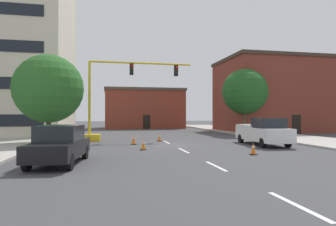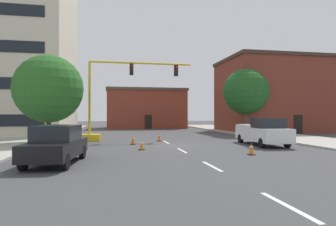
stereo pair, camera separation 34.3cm
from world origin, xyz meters
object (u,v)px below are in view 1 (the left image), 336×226
(tree_left_near, at_px, (49,89))
(traffic_cone_roadside_a, at_px, (253,149))
(traffic_cone_roadside_b, at_px, (159,137))
(pickup_truck_white, at_px, (263,132))
(traffic_cone_roadside_c, at_px, (143,144))
(traffic_cone_roadside_d, at_px, (134,140))
(sedan_black_near_left, at_px, (60,144))
(traffic_signal_gantry, at_px, (105,114))
(tree_right_mid, at_px, (245,92))

(tree_left_near, relative_size, traffic_cone_roadside_a, 9.98)
(traffic_cone_roadside_b, bearing_deg, pickup_truck_white, -33.34)
(traffic_cone_roadside_a, relative_size, traffic_cone_roadside_b, 0.96)
(tree_left_near, height_order, traffic_cone_roadside_a, tree_left_near)
(traffic_cone_roadside_b, bearing_deg, traffic_cone_roadside_c, -109.62)
(traffic_cone_roadside_a, xyz_separation_m, traffic_cone_roadside_b, (-3.73, 9.04, 0.01))
(traffic_cone_roadside_d, bearing_deg, tree_left_near, 167.12)
(tree_left_near, height_order, sedan_black_near_left, tree_left_near)
(traffic_signal_gantry, height_order, traffic_cone_roadside_c, traffic_signal_gantry)
(traffic_cone_roadside_c, relative_size, traffic_cone_roadside_d, 0.92)
(sedan_black_near_left, bearing_deg, traffic_cone_roadside_b, 57.97)
(pickup_truck_white, bearing_deg, tree_right_mid, 70.14)
(sedan_black_near_left, xyz_separation_m, traffic_cone_roadside_d, (3.96, 7.82, -0.52))
(traffic_signal_gantry, relative_size, tree_left_near, 1.45)
(traffic_signal_gantry, bearing_deg, sedan_black_near_left, -98.95)
(traffic_cone_roadside_d, bearing_deg, traffic_cone_roadside_b, 43.81)
(sedan_black_near_left, height_order, traffic_cone_roadside_d, sedan_black_near_left)
(traffic_signal_gantry, xyz_separation_m, traffic_cone_roadside_d, (2.15, -3.67, -1.92))
(traffic_cone_roadside_b, bearing_deg, sedan_black_near_left, -122.03)
(traffic_cone_roadside_c, height_order, traffic_cone_roadside_d, traffic_cone_roadside_d)
(traffic_cone_roadside_b, height_order, traffic_cone_roadside_d, traffic_cone_roadside_d)
(tree_left_near, xyz_separation_m, pickup_truck_white, (15.47, -3.72, -3.20))
(tree_right_mid, height_order, traffic_cone_roadside_a, tree_right_mid)
(traffic_signal_gantry, height_order, pickup_truck_white, traffic_signal_gantry)
(pickup_truck_white, bearing_deg, traffic_cone_roadside_c, -173.00)
(pickup_truck_white, distance_m, sedan_black_near_left, 14.30)
(pickup_truck_white, xyz_separation_m, sedan_black_near_left, (-13.19, -5.53, -0.09))
(traffic_signal_gantry, xyz_separation_m, sedan_black_near_left, (-1.81, -11.49, -1.40))
(tree_left_near, distance_m, traffic_cone_roadside_a, 15.30)
(pickup_truck_white, distance_m, traffic_cone_roadside_c, 8.99)
(sedan_black_near_left, relative_size, traffic_cone_roadside_b, 6.67)
(pickup_truck_white, relative_size, sedan_black_near_left, 1.17)
(sedan_black_near_left, xyz_separation_m, traffic_cone_roadside_a, (10.03, 1.03, -0.56))
(tree_right_mid, height_order, traffic_cone_roadside_b, tree_right_mid)
(tree_left_near, relative_size, traffic_cone_roadside_c, 9.74)
(tree_right_mid, distance_m, traffic_cone_roadside_c, 17.76)
(tree_right_mid, bearing_deg, traffic_cone_roadside_a, -114.87)
(traffic_signal_gantry, relative_size, pickup_truck_white, 1.77)
(tree_left_near, bearing_deg, tree_right_mid, 19.39)
(traffic_cone_roadside_a, bearing_deg, tree_left_near, 146.27)
(tree_right_mid, xyz_separation_m, traffic_cone_roadside_c, (-12.69, -11.59, -4.45))
(traffic_signal_gantry, height_order, traffic_cone_roadside_d, traffic_signal_gantry)
(sedan_black_near_left, bearing_deg, tree_right_mid, 43.34)
(sedan_black_near_left, bearing_deg, traffic_cone_roadside_c, 45.96)
(traffic_cone_roadside_b, height_order, traffic_cone_roadside_c, traffic_cone_roadside_b)
(tree_left_near, bearing_deg, pickup_truck_white, -13.52)
(traffic_signal_gantry, distance_m, traffic_cone_roadside_b, 5.09)
(traffic_cone_roadside_c, xyz_separation_m, traffic_cone_roadside_d, (-0.33, 3.39, 0.03))
(tree_left_near, distance_m, traffic_cone_roadside_c, 9.00)
(sedan_black_near_left, xyz_separation_m, traffic_cone_roadside_b, (6.30, 10.07, -0.54))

